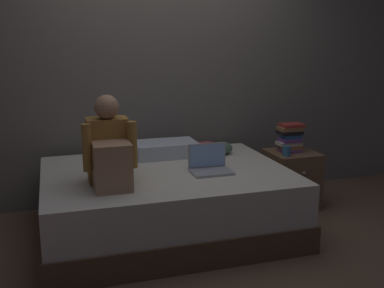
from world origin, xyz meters
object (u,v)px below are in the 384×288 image
Objects in this scene: person_sitting at (109,151)px; pillow at (165,149)px; mug at (287,151)px; laptop at (210,165)px; nightstand at (291,179)px; book_stack at (290,137)px; clothes_pile at (210,148)px; bed at (166,201)px.

person_sitting reaches higher than pillow.
laptop is at bearing -161.60° from mug.
laptop is (-0.97, -0.40, 0.33)m from nightstand.
person_sitting is 0.93m from pillow.
mug is (-0.13, -0.12, 0.31)m from nightstand.
book_stack is 0.70× the size of clothes_pile.
pillow is 1.18m from book_stack.
mug is at bearing -17.11° from pillow.
nightstand is 0.96× the size of pillow.
person_sitting is at bearing -163.81° from book_stack.
mug is at bearing 12.66° from person_sitting.
nightstand is 1.10m from laptop.
pillow is 0.42m from clothes_pile.
bed is 0.49m from laptop.
laptop is 0.83× the size of clothes_pile.
bed is at bearing -103.74° from pillow.
person_sitting reaches higher than laptop.
book_stack is at bearing 16.19° from person_sitting.
clothes_pile is at bearing -6.58° from pillow.
laptop is at bearing -157.64° from nightstand.
person_sitting reaches higher than book_stack.
nightstand is 1.68× the size of laptop.
nightstand is at bearing 42.69° from mug.
laptop reaches higher than pillow.
book_stack is (1.17, -0.19, 0.07)m from pillow.
bed is 5.18× the size of clothes_pile.
book_stack reaches higher than nightstand.
clothes_pile is (0.20, 0.56, -0.00)m from laptop.
nightstand is 5.98× the size of mug.
mug is (0.84, 0.28, -0.01)m from laptop.
bed reaches higher than nightstand.
clothes_pile is at bearing 169.55° from book_stack.
pillow is (-1.19, 0.21, 0.34)m from nightstand.
book_stack is at bearing -10.45° from clothes_pile.
bed is 0.75m from person_sitting.
pillow is at bearing 162.89° from mug.
laptop is (0.81, 0.09, -0.20)m from person_sitting.
bed is 0.57m from pillow.
book_stack is at bearing 52.38° from mug.
bed is 1.37m from book_stack.
pillow is (0.11, 0.45, 0.34)m from bed.
laptop is (0.33, -0.16, 0.33)m from bed.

